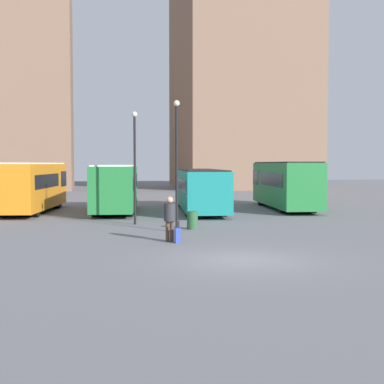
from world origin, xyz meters
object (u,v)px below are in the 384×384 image
object	(u,v)px
bus_0	(32,185)
suitcase	(178,235)
bus_3	(285,183)
bus_2	(200,188)
traveler	(170,215)
lamp_post_0	(135,158)
bus_1	(116,187)
trash_bin	(192,220)
lamp_post_1	(177,155)

from	to	relation	value
bus_0	suitcase	world-z (taller)	bus_0
bus_0	bus_3	distance (m)	16.88
bus_2	suitcase	world-z (taller)	bus_2
traveler	suitcase	bearing A→B (deg)	-151.06
traveler	suitcase	size ratio (longest dim) A/B	2.05
bus_0	lamp_post_0	size ratio (longest dim) A/B	1.75
suitcase	bus_1	bearing A→B (deg)	8.24
suitcase	bus_2	bearing A→B (deg)	-14.22
trash_bin	suitcase	bearing A→B (deg)	-108.68
traveler	trash_bin	xyz separation A→B (m)	(1.66, 3.73, -0.65)
bus_0	bus_3	xyz separation A→B (m)	(16.87, -0.58, 0.04)
bus_3	lamp_post_0	xyz separation A→B (m)	(-10.99, -7.54, 1.63)
bus_0	lamp_post_1	bearing A→B (deg)	-138.14
bus_3	lamp_post_1	world-z (taller)	lamp_post_1
bus_2	traveler	xyz separation A→B (m)	(-4.04, -13.25, -0.43)
suitcase	lamp_post_0	distance (m)	7.49
lamp_post_1	trash_bin	size ratio (longest dim) A/B	7.04
lamp_post_0	trash_bin	distance (m)	4.64
bus_0	trash_bin	size ratio (longest dim) A/B	11.91
bus_1	trash_bin	xyz separation A→B (m)	(3.11, -9.71, -1.22)
bus_3	suitcase	size ratio (longest dim) A/B	12.14
trash_bin	lamp_post_0	bearing A→B (deg)	134.34
bus_1	trash_bin	world-z (taller)	bus_1
lamp_post_0	traveler	bearing A→B (deg)	-82.36
trash_bin	traveler	bearing A→B (deg)	-113.93
bus_2	lamp_post_0	size ratio (longest dim) A/B	2.06
bus_1	trash_bin	distance (m)	10.27
suitcase	lamp_post_1	distance (m)	4.63
bus_2	trash_bin	bearing A→B (deg)	172.25
lamp_post_0	lamp_post_1	xyz separation A→B (m)	(1.60, -3.42, 0.11)
bus_0	trash_bin	distance (m)	13.64
suitcase	trash_bin	size ratio (longest dim) A/B	1.03
bus_3	lamp_post_1	size ratio (longest dim) A/B	1.78
bus_0	lamp_post_1	size ratio (longest dim) A/B	1.69
bus_2	bus_3	world-z (taller)	bus_3
bus_0	bus_2	bearing A→B (deg)	-87.28
bus_1	bus_3	world-z (taller)	bus_3
lamp_post_1	trash_bin	bearing A→B (deg)	44.01
lamp_post_0	bus_1	bearing A→B (deg)	94.88
bus_3	trash_bin	world-z (taller)	bus_3
bus_0	trash_bin	world-z (taller)	bus_0
bus_0	bus_3	world-z (taller)	bus_3
bus_1	lamp_post_0	distance (m)	7.39
traveler	trash_bin	size ratio (longest dim) A/B	2.12
traveler	lamp_post_0	size ratio (longest dim) A/B	0.31
bus_1	lamp_post_0	xyz separation A→B (m)	(0.61, -7.15, 1.74)
bus_1	traveler	distance (m)	13.53
bus_1	traveler	bearing A→B (deg)	-167.10
bus_3	traveler	xyz separation A→B (m)	(-10.14, -13.83, -0.69)
bus_2	bus_3	xyz separation A→B (m)	(6.10, 0.58, 0.25)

